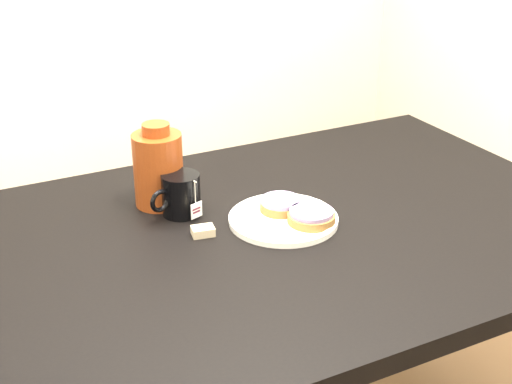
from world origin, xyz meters
TOP-DOWN VIEW (x-y plane):
  - table at (0.00, 0.00)m, footprint 1.40×0.90m
  - plate at (0.03, 0.01)m, footprint 0.23×0.23m
  - bagel_back at (0.04, 0.04)m, footprint 0.12×0.12m
  - bagel_front at (0.07, -0.03)m, footprint 0.11×0.11m
  - mug at (-0.15, 0.14)m, footprint 0.13×0.10m
  - teabag_pouch at (-0.14, 0.04)m, footprint 0.05×0.04m
  - bagel_package at (-0.17, 0.21)m, footprint 0.13×0.13m

SIDE VIEW (x-z plane):
  - table at x=0.00m, z-range 0.29..1.04m
  - plate at x=0.03m, z-range 0.75..0.77m
  - teabag_pouch at x=-0.14m, z-range 0.75..0.77m
  - bagel_front at x=0.07m, z-range 0.76..0.79m
  - bagel_back at x=0.04m, z-range 0.76..0.79m
  - mug at x=-0.15m, z-range 0.75..0.84m
  - bagel_package at x=-0.17m, z-range 0.74..0.93m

